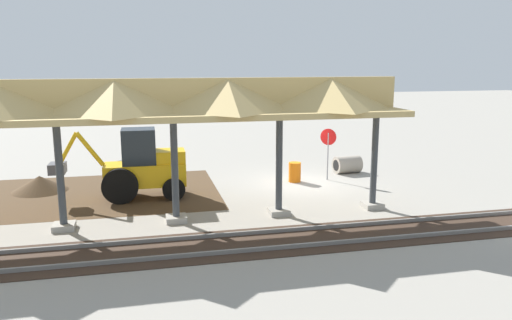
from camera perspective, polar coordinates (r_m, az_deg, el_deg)
ground_plane at (r=22.69m, az=5.17°, el=-2.67°), size 120.00×120.00×0.00m
dirt_work_zone at (r=21.91m, az=-18.23°, el=-3.71°), size 10.39×7.00×0.01m
platform_canopy at (r=16.95m, az=-22.07°, el=6.11°), size 23.21×3.20×4.90m
rail_tracks at (r=16.56m, az=12.64°, el=-8.15°), size 60.00×2.58×0.15m
stop_sign at (r=23.16m, az=8.25°, el=1.92°), size 0.60×0.51×2.40m
backhoe at (r=20.51m, az=-13.00°, el=-0.80°), size 5.21×1.74×2.82m
dirt_mound at (r=23.21m, az=-23.42°, el=-3.26°), size 4.65×4.65×1.32m
concrete_pipe at (r=25.02m, az=10.39°, el=-0.51°), size 1.37×0.99×0.84m
traffic_barrel at (r=22.87m, az=4.45°, el=-1.39°), size 0.56×0.56×0.90m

